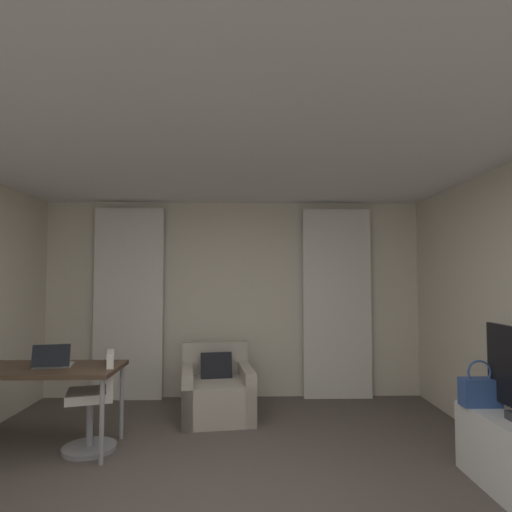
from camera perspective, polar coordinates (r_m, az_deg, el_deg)
wall_window at (r=5.76m, az=-3.01°, el=-5.72°), size 5.12×0.06×2.60m
ceiling at (r=2.92m, az=-4.82°, el=18.18°), size 5.12×6.12×0.06m
curtain_left_panel at (r=5.84m, az=-16.75°, el=-6.05°), size 0.90×0.06×2.50m
curtain_right_panel at (r=5.76m, az=10.83°, el=-6.17°), size 0.90×0.06×2.50m
armchair at (r=5.10m, az=-5.31°, el=-17.76°), size 0.90×0.96×0.80m
desk at (r=4.50m, az=-26.98°, el=-13.92°), size 1.42×0.68×0.76m
desk_chair at (r=4.41m, az=-20.86°, el=-18.36°), size 0.50×0.50×0.88m
laptop at (r=4.42m, az=-25.64°, el=-12.75°), size 0.36×0.30×0.22m
handbag_primary at (r=4.02m, az=27.89°, el=-15.75°), size 0.30×0.14×0.37m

